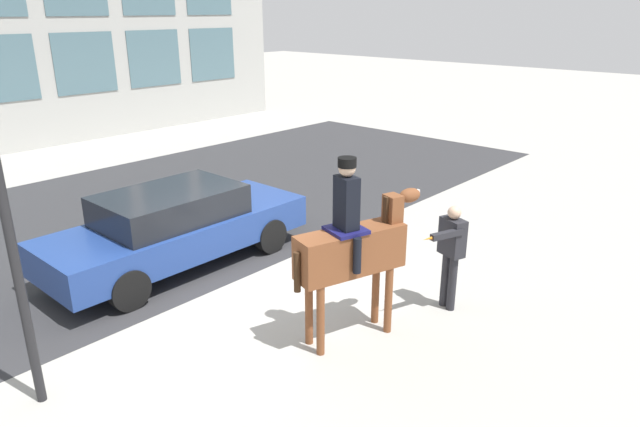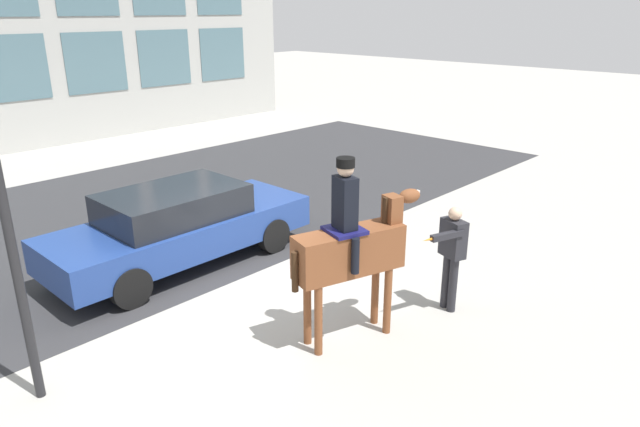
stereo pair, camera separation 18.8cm
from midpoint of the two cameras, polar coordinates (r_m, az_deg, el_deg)
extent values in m
plane|color=#9E9B93|center=(9.46, -6.47, -7.87)|extent=(80.00, 80.00, 0.00)
cube|color=#2D2D30|center=(13.18, -19.98, -0.80)|extent=(24.52, 8.50, 0.01)
cube|color=slate|center=(20.51, -28.14, 12.69)|extent=(2.16, 0.02, 2.01)
cube|color=slate|center=(21.54, -21.26, 13.88)|extent=(2.16, 0.02, 2.01)
cube|color=slate|center=(22.84, -15.02, 14.79)|extent=(2.16, 0.02, 2.01)
cube|color=slate|center=(24.37, -9.48, 15.45)|extent=(2.16, 0.02, 2.01)
cube|color=brown|center=(7.63, 3.64, -3.83)|extent=(1.61, 0.88, 0.61)
cylinder|color=brown|center=(8.38, 6.18, -7.78)|extent=(0.11, 0.11, 1.01)
cylinder|color=brown|center=(8.17, 7.43, -8.63)|extent=(0.11, 0.11, 1.01)
cylinder|color=brown|center=(7.86, -0.58, -9.67)|extent=(0.11, 0.11, 1.01)
cylinder|color=brown|center=(7.62, 0.55, -10.66)|extent=(0.11, 0.11, 1.01)
cube|color=brown|center=(7.86, 7.88, -0.26)|extent=(0.26, 0.29, 0.59)
cube|color=#382314|center=(7.78, 7.18, -0.27)|extent=(0.06, 0.09, 0.53)
ellipsoid|color=brown|center=(7.95, 9.61, 1.74)|extent=(0.38, 0.29, 0.20)
cube|color=silver|center=(8.00, 10.18, 1.98)|extent=(0.13, 0.08, 0.08)
cylinder|color=#382314|center=(7.30, -1.79, -5.85)|extent=(0.09, 0.09, 0.55)
cube|color=#14144C|center=(7.47, 3.19, -1.68)|extent=(0.59, 0.60, 0.05)
cube|color=black|center=(7.34, 3.25, 1.07)|extent=(0.30, 0.37, 0.70)
sphere|color=#D1A889|center=(7.21, 3.32, 4.53)|extent=(0.22, 0.22, 0.22)
cylinder|color=black|center=(7.19, 3.33, 5.12)|extent=(0.24, 0.24, 0.12)
cylinder|color=black|center=(7.78, 2.09, -2.85)|extent=(0.11, 0.11, 0.49)
cylinder|color=black|center=(7.36, 4.28, -4.25)|extent=(0.11, 0.11, 0.49)
cylinder|color=#232328|center=(8.92, 13.74, -6.93)|extent=(0.13, 0.13, 0.89)
cylinder|color=#232328|center=(9.03, 13.07, -6.54)|extent=(0.13, 0.13, 0.89)
cube|color=#232328|center=(8.68, 13.78, -2.41)|extent=(0.34, 0.45, 0.57)
sphere|color=#D1A889|center=(8.55, 13.99, -0.01)|extent=(0.20, 0.20, 0.20)
cube|color=#232328|center=(8.33, 13.24, -2.16)|extent=(0.55, 0.26, 0.09)
cone|color=orange|center=(8.12, 11.36, -2.60)|extent=(0.18, 0.10, 0.04)
cube|color=navy|center=(10.47, -13.18, -1.74)|extent=(4.77, 1.74, 0.58)
cube|color=black|center=(10.23, -13.97, 0.94)|extent=(2.38, 1.53, 0.52)
cylinder|color=black|center=(10.82, -4.18, -2.19)|extent=(0.66, 0.21, 0.66)
cylinder|color=black|center=(11.98, -9.37, -0.19)|extent=(0.66, 0.21, 0.66)
cylinder|color=black|center=(9.28, -17.86, -7.06)|extent=(0.66, 0.21, 0.66)
cylinder|color=black|center=(10.61, -22.13, -4.15)|extent=(0.66, 0.21, 0.66)
cylinder|color=black|center=(7.03, -27.66, -3.71)|extent=(0.11, 0.11, 3.68)
camera|label=1|loc=(0.09, -89.35, 0.23)|focal=32.00mm
camera|label=2|loc=(0.09, 90.65, -0.23)|focal=32.00mm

